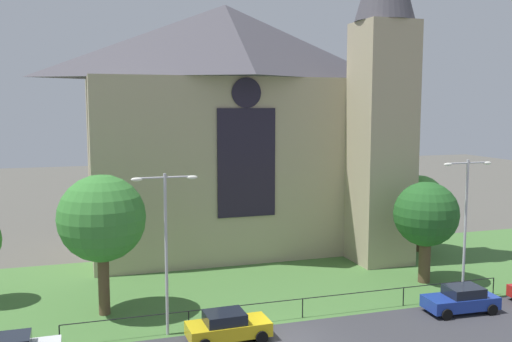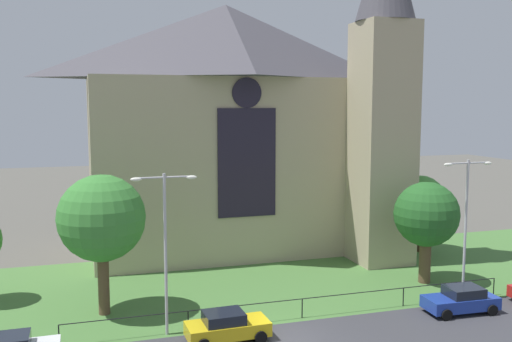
{
  "view_description": "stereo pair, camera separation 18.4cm",
  "coord_description": "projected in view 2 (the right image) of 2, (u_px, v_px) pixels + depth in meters",
  "views": [
    {
      "loc": [
        -10.02,
        -26.14,
        11.92
      ],
      "look_at": [
        0.68,
        8.0,
        7.76
      ],
      "focal_mm": 39.86,
      "sensor_mm": 36.0,
      "label": 1
    },
    {
      "loc": [
        -9.84,
        -26.19,
        11.92
      ],
      "look_at": [
        0.68,
        8.0,
        7.76
      ],
      "focal_mm": 39.86,
      "sensor_mm": 36.0,
      "label": 2
    }
  ],
  "objects": [
    {
      "name": "tree_right_far",
      "position": [
        420.0,
        202.0,
        46.11
      ],
      "size": [
        4.2,
        4.2,
        6.26
      ],
      "color": "#4C3823",
      "rests_on": "ground"
    },
    {
      "name": "ground",
      "position": [
        238.0,
        281.0,
        38.61
      ],
      "size": [
        160.0,
        160.0,
        0.0
      ],
      "primitive_type": "plane",
      "color": "#56544C"
    },
    {
      "name": "streetlamp_near",
      "position": [
        165.0,
        234.0,
        29.05
      ],
      "size": [
        3.37,
        0.26,
        8.49
      ],
      "color": "#B2B2B7",
      "rests_on": "ground"
    },
    {
      "name": "parked_car_yellow",
      "position": [
        227.0,
        326.0,
        28.83
      ],
      "size": [
        4.25,
        2.12,
        1.51
      ],
      "rotation": [
        0.0,
        0.0,
        0.03
      ],
      "color": "gold",
      "rests_on": "ground"
    },
    {
      "name": "iron_railing",
      "position": [
        302.0,
        301.0,
        31.88
      ],
      "size": [
        25.98,
        0.07,
        1.13
      ],
      "color": "black",
      "rests_on": "ground"
    },
    {
      "name": "parked_car_blue",
      "position": [
        461.0,
        300.0,
        32.74
      ],
      "size": [
        4.28,
        2.18,
        1.51
      ],
      "rotation": [
        0.0,
        0.0,
        3.1
      ],
      "color": "#1E3899",
      "rests_on": "ground"
    },
    {
      "name": "streetlamp_far",
      "position": [
        466.0,
        212.0,
        34.35
      ],
      "size": [
        3.37,
        0.26,
        8.67
      ],
      "color": "#B2B2B7",
      "rests_on": "ground"
    },
    {
      "name": "church_building",
      "position": [
        237.0,
        125.0,
        46.72
      ],
      "size": [
        23.2,
        16.2,
        26.0
      ],
      "color": "tan",
      "rests_on": "ground"
    },
    {
      "name": "tree_left_near",
      "position": [
        102.0,
        219.0,
        31.94
      ],
      "size": [
        4.94,
        4.94,
        8.07
      ],
      "color": "brown",
      "rests_on": "ground"
    },
    {
      "name": "grass_verge",
      "position": [
        246.0,
        290.0,
        36.71
      ],
      "size": [
        120.0,
        20.0,
        0.01
      ],
      "primitive_type": "cube",
      "color": "#477538",
      "rests_on": "ground"
    },
    {
      "name": "tree_right_near",
      "position": [
        426.0,
        215.0,
        37.85
      ],
      "size": [
        4.33,
        4.33,
        6.85
      ],
      "color": "brown",
      "rests_on": "ground"
    }
  ]
}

